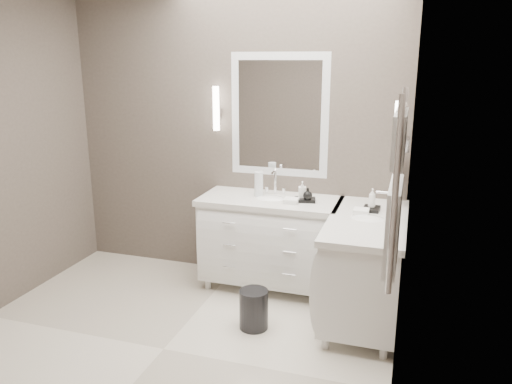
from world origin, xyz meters
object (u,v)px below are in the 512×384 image
(vanity_right, at_px, (365,262))
(waste_bin, at_px, (254,309))
(towel_ladder, at_px, (396,195))
(vanity_back, at_px, (270,237))

(vanity_right, height_order, waste_bin, vanity_right)
(vanity_right, distance_m, towel_ladder, 1.60)
(vanity_back, height_order, waste_bin, vanity_back)
(vanity_right, xyz_separation_m, towel_ladder, (0.23, -1.30, 0.91))
(vanity_back, distance_m, waste_bin, 0.81)
(towel_ladder, bearing_deg, waste_bin, 138.92)
(waste_bin, bearing_deg, vanity_back, 96.42)
(towel_ladder, relative_size, waste_bin, 2.86)
(vanity_back, relative_size, vanity_right, 1.00)
(vanity_right, distance_m, waste_bin, 0.95)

